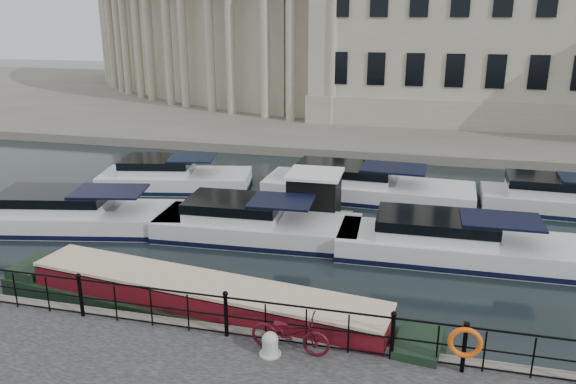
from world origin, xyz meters
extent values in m
plane|color=black|center=(0.00, 0.00, 0.00)|extent=(160.00, 160.00, 0.00)
cube|color=#6B665B|center=(0.00, 39.00, 0.28)|extent=(120.00, 42.00, 0.55)
cylinder|color=black|center=(-4.00, -2.25, 1.10)|extent=(0.10, 0.10, 1.10)
sphere|color=black|center=(-4.00, -2.25, 1.70)|extent=(0.14, 0.14, 0.14)
cylinder|color=black|center=(0.00, -2.25, 1.10)|extent=(0.10, 0.10, 1.10)
sphere|color=black|center=(0.00, -2.25, 1.70)|extent=(0.14, 0.14, 0.14)
cylinder|color=black|center=(4.00, -2.25, 1.10)|extent=(0.10, 0.10, 1.10)
sphere|color=black|center=(4.00, -2.25, 1.70)|extent=(0.14, 0.14, 0.14)
cylinder|color=black|center=(0.00, -2.25, 1.60)|extent=(24.00, 0.05, 0.05)
cylinder|color=black|center=(0.00, -2.25, 1.10)|extent=(24.00, 0.04, 0.04)
cylinder|color=black|center=(0.00, -2.25, 0.63)|extent=(24.00, 0.04, 0.04)
cube|color=#ADA38C|center=(6.00, 33.00, 7.55)|extent=(20.00, 14.00, 14.00)
cube|color=#9E937F|center=(6.00, 33.00, 1.55)|extent=(20.30, 14.30, 2.00)
cube|color=#ADA38C|center=(-3.33, 29.02, 6.05)|extent=(5.73, 4.06, 11.00)
cylinder|color=#ADA38C|center=(-2.28, 26.16, 5.45)|extent=(0.70, 0.70, 9.80)
cylinder|color=#ADA38C|center=(-5.49, 26.87, 5.45)|extent=(0.70, 0.70, 9.80)
cube|color=#ADA38C|center=(-8.29, 30.44, 6.05)|extent=(5.90, 4.56, 11.00)
cylinder|color=#ADA38C|center=(-7.59, 27.47, 5.45)|extent=(0.70, 0.70, 9.80)
cylinder|color=#ADA38C|center=(-10.69, 28.56, 5.45)|extent=(0.70, 0.70, 9.80)
cube|color=#ADA38C|center=(-13.04, 32.44, 6.05)|extent=(5.99, 4.99, 11.00)
cylinder|color=#ADA38C|center=(-12.70, 29.41, 5.45)|extent=(0.70, 0.70, 9.80)
cylinder|color=#ADA38C|center=(-15.65, 30.87, 5.45)|extent=(0.70, 0.70, 9.80)
cube|color=#ADA38C|center=(-17.52, 35.00, 6.05)|extent=(5.99, 5.36, 11.00)
cylinder|color=#ADA38C|center=(-17.55, 31.95, 5.45)|extent=(0.70, 0.70, 9.80)
cylinder|color=#ADA38C|center=(-20.30, 33.75, 5.45)|extent=(0.70, 0.70, 9.80)
cube|color=#ADA38C|center=(-21.66, 38.07, 6.05)|extent=(5.91, 5.64, 11.00)
cylinder|color=#ADA38C|center=(-22.05, 35.05, 5.45)|extent=(0.70, 0.70, 9.80)
cylinder|color=#ADA38C|center=(-24.57, 37.16, 5.45)|extent=(0.70, 0.70, 9.80)
cube|color=#ADA38C|center=(-25.40, 41.62, 6.05)|extent=(5.74, 5.85, 11.00)
cylinder|color=#ADA38C|center=(-26.15, 38.67, 5.45)|extent=(0.70, 0.70, 9.80)
cylinder|color=#ADA38C|center=(-28.40, 41.06, 5.45)|extent=(0.70, 0.70, 9.80)
cube|color=#ADA38C|center=(-28.69, 45.59, 6.05)|extent=(5.49, 5.97, 11.00)
cylinder|color=#ADA38C|center=(-29.79, 42.75, 5.45)|extent=(0.70, 0.70, 9.80)
cylinder|color=#ADA38C|center=(-31.73, 45.40, 5.45)|extent=(0.70, 0.70, 9.80)
cube|color=#ADA38C|center=(-31.48, 49.93, 6.05)|extent=(5.16, 6.00, 11.00)
cylinder|color=#ADA38C|center=(-32.92, 47.24, 5.45)|extent=(0.70, 0.70, 9.80)
cylinder|color=#ADA38C|center=(-34.53, 50.10, 5.45)|extent=(0.70, 0.70, 9.80)
cube|color=#ADA38C|center=(-33.74, 54.56, 6.05)|extent=(4.76, 5.95, 11.00)
cylinder|color=#ADA38C|center=(-35.48, 52.07, 5.45)|extent=(0.70, 0.70, 9.80)
cylinder|color=#ADA38C|center=(-36.74, 55.10, 5.45)|extent=(0.70, 0.70, 9.80)
imported|color=#490D16|center=(1.68, -2.52, 1.05)|extent=(1.94, 0.79, 1.00)
cylinder|color=#BCBBB7|center=(1.25, -2.75, 0.74)|extent=(0.37, 0.37, 0.38)
sphere|color=#BCBBB7|center=(1.25, -2.75, 0.93)|extent=(0.38, 0.38, 0.38)
cylinder|color=#BCBBB7|center=(1.25, -2.75, 0.57)|extent=(0.51, 0.51, 0.04)
cylinder|color=black|center=(5.56, -2.37, 1.14)|extent=(0.10, 0.10, 1.18)
cube|color=black|center=(5.56, -2.37, 1.73)|extent=(0.12, 0.12, 0.08)
torus|color=#FD5D0D|center=(5.56, -2.45, 1.33)|extent=(0.75, 0.12, 0.75)
cube|color=black|center=(-1.22, -0.84, 0.10)|extent=(13.05, 3.38, 0.78)
cube|color=#5B0D16|center=(-1.22, -0.84, 0.75)|extent=(10.46, 2.79, 0.60)
cube|color=beige|center=(-1.22, -0.84, 1.15)|extent=(10.46, 2.84, 0.09)
cube|color=#6B665B|center=(0.24, 7.50, 0.05)|extent=(2.97, 2.50, 0.24)
cube|color=black|center=(0.24, 7.50, 1.10)|extent=(1.99, 1.99, 1.75)
cube|color=white|center=(0.24, 7.50, 2.05)|extent=(2.19, 2.19, 0.12)
cube|color=silver|center=(-8.45, 4.63, 0.20)|extent=(9.42, 4.55, 1.20)
cube|color=black|center=(-8.45, 4.63, 0.12)|extent=(9.52, 4.60, 0.18)
cube|color=silver|center=(-9.51, 4.41, 1.05)|extent=(4.45, 3.05, 0.90)
cube|color=black|center=(-7.39, 4.86, 1.55)|extent=(3.05, 2.45, 0.08)
cube|color=silver|center=(-1.48, 5.27, 0.20)|extent=(7.74, 3.05, 1.20)
cube|color=black|center=(-1.48, 5.27, 0.12)|extent=(7.82, 3.08, 0.18)
cube|color=silver|center=(-2.39, 5.23, 1.05)|extent=(3.53, 2.37, 0.90)
cube|color=black|center=(-0.57, 5.31, 1.55)|extent=(2.37, 1.99, 0.08)
cube|color=silver|center=(6.03, 5.15, 0.20)|extent=(8.77, 2.74, 1.20)
cube|color=black|center=(6.03, 5.15, 0.12)|extent=(8.86, 2.76, 0.18)
cube|color=silver|center=(4.98, 5.13, 1.05)|extent=(3.96, 2.20, 0.90)
cube|color=black|center=(7.08, 5.16, 1.55)|extent=(2.65, 1.87, 0.08)
cube|color=white|center=(-7.23, 10.46, 0.20)|extent=(7.53, 4.11, 1.20)
cube|color=black|center=(-7.23, 10.46, 0.12)|extent=(7.60, 4.15, 0.18)
cube|color=white|center=(-8.06, 10.29, 1.05)|extent=(3.59, 2.84, 0.90)
cube|color=black|center=(-6.39, 10.63, 1.55)|extent=(2.48, 2.30, 0.08)
cube|color=white|center=(2.00, 11.11, 0.20)|extent=(9.57, 3.28, 1.20)
cube|color=black|center=(2.00, 11.11, 0.12)|extent=(9.66, 3.31, 0.18)
cube|color=white|center=(0.87, 11.16, 1.05)|extent=(4.35, 2.55, 0.90)
cube|color=black|center=(3.14, 11.07, 1.55)|extent=(2.92, 2.14, 0.08)
cube|color=silver|center=(10.24, 11.23, 0.20)|extent=(6.54, 2.59, 1.20)
cube|color=black|center=(10.24, 11.23, 0.12)|extent=(6.60, 2.61, 0.18)
cube|color=silver|center=(9.46, 11.25, 1.05)|extent=(2.96, 2.06, 0.90)
camera|label=1|loc=(4.39, -13.63, 8.10)|focal=35.00mm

